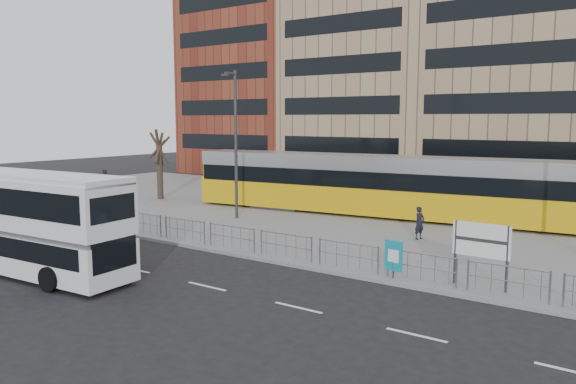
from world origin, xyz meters
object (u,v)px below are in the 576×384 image
Objects in this scene: tram at (433,189)px; ad_panel at (394,256)px; traffic_light_west at (105,190)px; lamp_post_west at (235,139)px; double_decker_bus at (25,219)px; station_sign at (481,243)px; pedestrian at (420,223)px; bare_tree at (158,128)px.

ad_panel is (3.26, -12.43, -1.02)m from tram.
traffic_light_west is 7.84m from lamp_post_west.
double_decker_bus reaches higher than station_sign.
station_sign is at bearing -19.57° from lamp_post_west.
tram is 5.67m from pedestrian.
double_decker_bus is 14.26m from ad_panel.
pedestrian is at bearing -81.85° from tram.
station_sign is 0.74× the size of traffic_light_west.
tram is at bearing 60.99° from double_decker_bus.
pedestrian is at bearing 49.35° from double_decker_bus.
pedestrian is (10.46, 14.15, -1.19)m from double_decker_bus.
station_sign is 1.63× the size of ad_panel.
ad_panel is at bearing -166.21° from station_sign.
pedestrian reaches higher than ad_panel.
lamp_post_west is (-9.78, -6.10, 2.86)m from tram.
traffic_light_west is (-14.25, -11.93, 0.13)m from tram.
lamp_post_west is 10.32m from bare_tree.
traffic_light_west is (-20.49, -0.14, 0.38)m from station_sign.
traffic_light_west is 0.43× the size of bare_tree.
pedestrian is (1.42, -5.40, -1.04)m from tram.
bare_tree reaches higher than tram.
traffic_light_west is (-15.67, -6.53, 1.17)m from pedestrian.
double_decker_bus is 3.25× the size of traffic_light_west.
lamp_post_west is at bearing -16.81° from bare_tree.
lamp_post_west reaches higher than traffic_light_west.
pedestrian is at bearing 114.30° from ad_panel.
tram is 13.63× the size of station_sign.
lamp_post_west reaches higher than tram.
lamp_post_west is (-13.04, 6.34, 3.88)m from ad_panel.
double_decker_bus is 13.73m from lamp_post_west.
tram is 18.59m from traffic_light_west.
pedestrian is 0.19× the size of lamp_post_west.
pedestrian is (-1.85, 7.04, -0.02)m from ad_panel.
double_decker_bus is at bearing -140.38° from ad_panel.
ad_panel is 0.16× the size of lamp_post_west.
traffic_light_west is at bearing -58.57° from bare_tree.
double_decker_bus is 17.14m from station_sign.
pedestrian is at bearing -6.19° from bare_tree.
traffic_light_west is 10.83m from bare_tree.
double_decker_bus is at bearing -121.39° from tram.
tram is 3.62× the size of lamp_post_west.
double_decker_bus reaches higher than tram.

